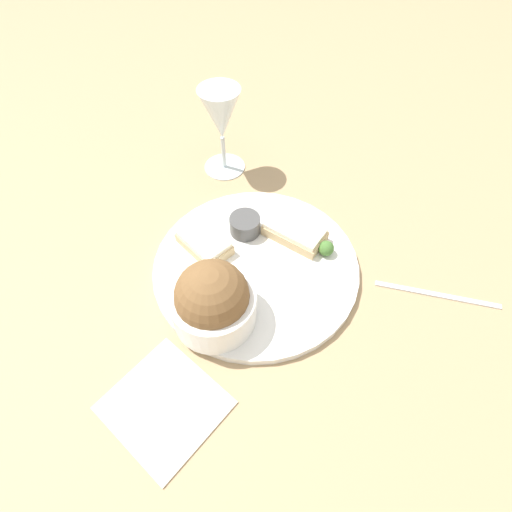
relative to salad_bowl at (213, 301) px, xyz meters
name	(u,v)px	position (x,y,z in m)	size (l,w,h in m)	color
ground_plane	(256,269)	(-0.05, 0.10, -0.06)	(4.00, 4.00, 0.00)	tan
dinner_plate	(256,266)	(-0.05, 0.10, -0.05)	(0.33, 0.33, 0.01)	white
salad_bowl	(213,301)	(0.00, 0.00, 0.00)	(0.12, 0.12, 0.11)	white
sauce_ramekin	(245,224)	(-0.12, 0.12, -0.03)	(0.05, 0.05, 0.03)	#4C4C4C
cheese_toast_near	(295,232)	(-0.07, 0.18, -0.03)	(0.11, 0.09, 0.03)	#D1B27F
cheese_toast_far	(204,242)	(-0.12, 0.04, -0.03)	(0.10, 0.07, 0.03)	#D1B27F
wine_glass	(221,118)	(-0.30, 0.17, 0.05)	(0.08, 0.08, 0.17)	silver
garnish	(326,248)	(-0.01, 0.21, -0.03)	(0.02, 0.02, 0.02)	#477533
napkin	(164,405)	(0.07, -0.11, -0.05)	(0.17, 0.17, 0.01)	beige
fork	(437,294)	(0.14, 0.31, -0.05)	(0.14, 0.14, 0.01)	silver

